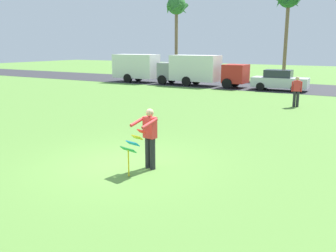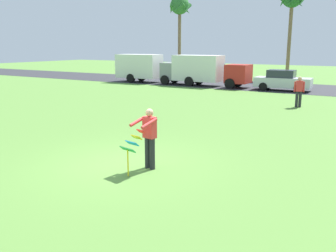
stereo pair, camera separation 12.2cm
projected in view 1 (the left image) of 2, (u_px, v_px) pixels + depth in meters
The scene contains 10 objects.
ground_plane at pixel (125, 164), 10.79m from camera, with size 120.00×120.00×0.00m, color #568438.
road_strip at pixel (293, 88), 30.24m from camera, with size 120.00×8.00×0.01m, color #2D2D33.
person_kite_flyer at pixel (150, 136), 10.21m from camera, with size 0.62×0.71×1.73m.
kite_held at pixel (133, 145), 9.74m from camera, with size 0.53×0.69×1.21m.
parked_truck_grey_van at pixel (144, 67), 34.44m from camera, with size 6.77×2.28×2.62m.
parked_truck_red_cab at pixel (204, 70), 31.36m from camera, with size 6.71×2.14×2.62m.
parked_car_silver at pixel (280, 81), 28.32m from camera, with size 4.26×1.96×1.60m.
palm_tree_left_near at pixel (176, 9), 41.26m from camera, with size 2.58×2.71×8.96m.
palm_tree_right_near at pixel (288, 1), 36.69m from camera, with size 2.58×2.71×9.24m.
person_walker_near at pixel (297, 91), 20.68m from camera, with size 0.56×0.30×1.73m.
Camera 1 is at (6.30, -8.24, 3.43)m, focal length 39.04 mm.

